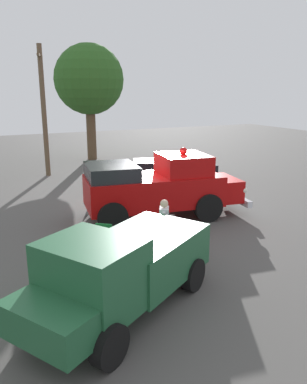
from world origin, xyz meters
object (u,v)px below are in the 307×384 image
(classic_hot_rod, at_px, (174,167))
(utility_pole, at_px, (44,109))
(spectator_seated, at_px, (140,182))
(oak_tree_distant, at_px, (89,80))
(vintage_fire_truck, at_px, (160,186))
(spectator_standing, at_px, (164,224))
(lawn_chair_spare, at_px, (130,179))
(parked_pickup, at_px, (121,269))
(lawn_chair_near_truck, at_px, (138,185))
(lawn_chair_by_car, at_px, (105,237))
(traffic_cone, at_px, (93,198))

(classic_hot_rod, distance_m, utility_pole, 7.60)
(spectator_seated, relative_size, oak_tree_distant, 0.17)
(oak_tree_distant, bearing_deg, vintage_fire_truck, 174.03)
(spectator_standing, relative_size, oak_tree_distant, 0.22)
(lawn_chair_spare, distance_m, spectator_standing, 7.39)
(vintage_fire_truck, bearing_deg, spectator_standing, 155.47)
(vintage_fire_truck, relative_size, parked_pickup, 1.23)
(lawn_chair_near_truck, height_order, utility_pole, utility_pole)
(lawn_chair_by_car, xyz_separation_m, utility_pole, (11.57, -0.59, 3.01))
(vintage_fire_truck, relative_size, utility_pole, 0.90)
(parked_pickup, relative_size, traffic_cone, 7.93)
(parked_pickup, xyz_separation_m, lawn_chair_spare, (9.25, -4.03, -0.40))
(lawn_chair_by_car, relative_size, spectator_standing, 0.61)
(vintage_fire_truck, distance_m, oak_tree_distant, 13.68)
(lawn_chair_by_car, relative_size, utility_pole, 0.15)
(oak_tree_distant, bearing_deg, spectator_standing, 170.18)
(lawn_chair_by_car, bearing_deg, vintage_fire_truck, -50.29)
(oak_tree_distant, xyz_separation_m, traffic_cone, (-10.52, 3.19, -4.92))
(vintage_fire_truck, distance_m, spectator_seated, 2.80)
(lawn_chair_by_car, xyz_separation_m, oak_tree_distant, (15.44, -4.31, 4.64))
(parked_pickup, distance_m, utility_pole, 14.68)
(lawn_chair_near_truck, relative_size, utility_pole, 0.15)
(lawn_chair_spare, height_order, spectator_standing, spectator_standing)
(classic_hot_rod, xyz_separation_m, utility_pole, (4.14, 5.70, 2.86))
(vintage_fire_truck, height_order, spectator_seated, vintage_fire_truck)
(classic_hot_rod, height_order, oak_tree_distant, oak_tree_distant)
(lawn_chair_by_car, relative_size, oak_tree_distant, 0.14)
(classic_hot_rod, height_order, traffic_cone, classic_hot_rod)
(parked_pickup, height_order, lawn_chair_by_car, parked_pickup)
(spectator_seated, height_order, traffic_cone, spectator_seated)
(spectator_seated, xyz_separation_m, oak_tree_distant, (10.27, -0.96, 4.53))
(parked_pickup, relative_size, lawn_chair_spare, 4.93)
(classic_hot_rod, relative_size, utility_pole, 0.68)
(vintage_fire_truck, distance_m, traffic_cone, 3.21)
(parked_pickup, bearing_deg, oak_tree_distant, -15.06)
(vintage_fire_truck, xyz_separation_m, parked_pickup, (-5.27, 3.55, -0.21))
(classic_hot_rod, relative_size, spectator_seated, 3.67)
(parked_pickup, height_order, lawn_chair_near_truck, parked_pickup)
(vintage_fire_truck, bearing_deg, lawn_chair_near_truck, -6.03)
(lawn_chair_by_car, bearing_deg, utility_pole, -2.90)
(vintage_fire_truck, xyz_separation_m, spectator_standing, (-3.14, 1.43, -0.23))
(vintage_fire_truck, relative_size, spectator_standing, 3.70)
(parked_pickup, height_order, oak_tree_distant, oak_tree_distant)
(lawn_chair_near_truck, xyz_separation_m, utility_pole, (6.46, 2.64, 3.01))
(lawn_chair_near_truck, bearing_deg, utility_pole, 22.25)
(vintage_fire_truck, xyz_separation_m, traffic_cone, (2.48, 1.83, -0.89))
(parked_pickup, distance_m, lawn_chair_spare, 10.10)
(classic_hot_rod, height_order, spectator_seated, classic_hot_rod)
(classic_hot_rod, relative_size, spectator_standing, 2.83)
(spectator_seated, xyz_separation_m, spectator_standing, (-5.87, 1.84, 0.27))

